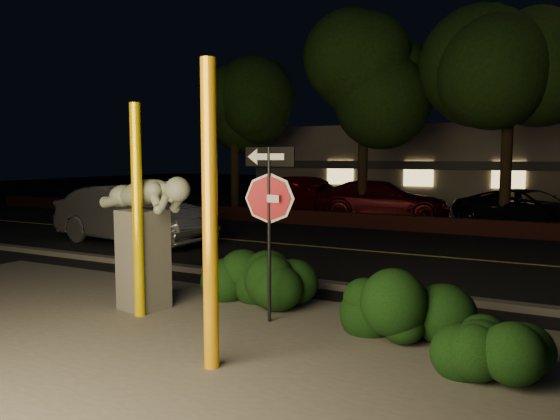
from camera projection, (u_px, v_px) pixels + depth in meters
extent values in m
plane|color=black|center=(406.00, 237.00, 16.57)|extent=(90.00, 90.00, 0.00)
cube|color=#4C4944|center=(183.00, 351.00, 6.85)|extent=(14.00, 6.00, 0.02)
cube|color=black|center=(376.00, 252.00, 13.92)|extent=(80.00, 8.00, 0.01)
cube|color=gold|center=(376.00, 251.00, 13.92)|extent=(80.00, 0.12, 0.00)
cube|color=#4C4944|center=(310.00, 283.00, 10.29)|extent=(80.00, 0.25, 0.12)
cube|color=#451B16|center=(417.00, 224.00, 17.70)|extent=(40.00, 0.35, 0.50)
cube|color=black|center=(449.00, 215.00, 22.76)|extent=(40.00, 12.00, 0.01)
cube|color=#70695A|center=(477.00, 164.00, 29.63)|extent=(22.00, 10.00, 4.00)
cube|color=#333338|center=(462.00, 166.00, 25.12)|extent=(22.00, 0.20, 0.40)
cube|color=#FFD87F|center=(340.00, 172.00, 27.95)|extent=(1.40, 0.08, 1.20)
cube|color=#FFD87F|center=(418.00, 174.00, 26.12)|extent=(1.40, 0.08, 1.20)
cube|color=#FFD87F|center=(508.00, 175.00, 24.29)|extent=(1.40, 0.08, 1.20)
cylinder|color=black|center=(235.00, 170.00, 22.70)|extent=(0.36, 0.36, 3.75)
ellipsoid|color=black|center=(234.00, 85.00, 22.35)|extent=(4.60, 4.60, 4.14)
cylinder|color=black|center=(363.00, 165.00, 20.33)|extent=(0.36, 0.36, 4.25)
ellipsoid|color=black|center=(364.00, 57.00, 19.94)|extent=(5.20, 5.20, 4.68)
cylinder|color=black|center=(506.00, 170.00, 17.71)|extent=(0.36, 0.36, 4.00)
ellipsoid|color=black|center=(511.00, 54.00, 17.34)|extent=(4.80, 4.80, 4.32)
cylinder|color=#FFCD00|center=(137.00, 212.00, 8.16)|extent=(0.16, 0.16, 3.23)
cylinder|color=#FDAA0D|center=(210.00, 217.00, 6.12)|extent=(0.18, 0.18, 3.52)
cylinder|color=black|center=(269.00, 236.00, 7.91)|extent=(0.06, 0.06, 2.57)
cube|color=white|center=(269.00, 198.00, 7.86)|extent=(0.39, 0.09, 0.11)
cube|color=black|center=(269.00, 157.00, 7.80)|extent=(0.87, 0.16, 0.28)
cube|color=white|center=(269.00, 157.00, 7.80)|extent=(0.55, 0.11, 0.11)
cube|color=#4C4944|center=(143.00, 260.00, 8.65)|extent=(0.74, 0.74, 1.60)
sphere|color=gray|center=(178.00, 189.00, 7.98)|extent=(0.37, 0.37, 0.37)
ellipsoid|color=black|center=(258.00, 272.00, 9.01)|extent=(2.30, 1.64, 1.09)
ellipsoid|color=black|center=(402.00, 301.00, 7.13)|extent=(1.79, 1.09, 1.11)
ellipsoid|color=black|center=(491.00, 338.00, 5.99)|extent=(1.48, 1.11, 0.92)
imported|color=#A4A4A9|center=(133.00, 215.00, 15.22)|extent=(5.07, 2.23, 1.62)
imported|color=maroon|center=(308.00, 193.00, 23.42)|extent=(5.15, 2.56, 1.69)
imported|color=#43080C|center=(381.00, 200.00, 20.95)|extent=(5.47, 3.07, 1.50)
imported|color=black|center=(530.00, 210.00, 18.00)|extent=(5.33, 4.11, 1.34)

